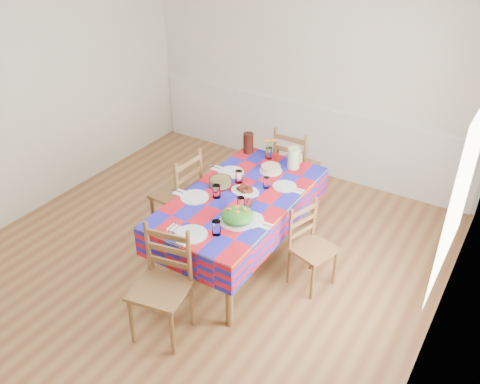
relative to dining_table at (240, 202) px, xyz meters
The scene contains 23 objects.
room 0.85m from the dining_table, 126.62° to the right, with size 4.58×5.08×2.78m.
wainscot 2.11m from the dining_table, 98.26° to the left, with size 4.41×0.06×0.92m.
window_right 2.10m from the dining_table, ahead, with size 1.40×1.40×0.00m, color white.
dining_table is the anchor object (origin of this frame).
setting_near_head 0.74m from the dining_table, 86.43° to the right, with size 0.45×0.30×0.13m.
setting_left_near 0.39m from the dining_table, 140.95° to the right, with size 0.51×0.30×0.13m.
setting_left_far 0.39m from the dining_table, 132.55° to the left, with size 0.49×0.29×0.13m.
setting_right_near 0.39m from the dining_table, 48.69° to the right, with size 0.49×0.28×0.13m.
setting_right_far 0.42m from the dining_table, 52.66° to the left, with size 0.45×0.26×0.12m.
meat_platter 0.13m from the dining_table, 81.47° to the left, with size 0.30×0.21×0.06m.
salad_platter 0.47m from the dining_table, 61.29° to the right, with size 0.33×0.33×0.14m.
pasta_bowl 0.29m from the dining_table, behind, with size 0.22×0.22×0.08m.
cake 0.58m from the dining_table, 87.50° to the left, with size 0.24×0.24×0.07m.
serving_utensils 0.20m from the dining_table, 30.29° to the right, with size 0.12×0.28×0.01m.
flower_vase 0.85m from the dining_table, 99.67° to the left, with size 0.15×0.13×0.25m.
hot_sauce 0.82m from the dining_table, 91.38° to the left, with size 0.03×0.03×0.14m, color #AA210D.
green_pitcher 0.82m from the dining_table, 76.31° to the left, with size 0.13×0.13×0.23m, color #ADC78D.
tea_pitcher 0.94m from the dining_table, 116.10° to the left, with size 0.11×0.11×0.23m, color black.
name_card 0.94m from the dining_table, 90.21° to the right, with size 0.09×0.03×0.02m, color white.
chair_near 1.22m from the dining_table, 90.42° to the right, with size 0.52×0.50×1.00m.
chair_far 1.22m from the dining_table, 90.06° to the left, with size 0.46×0.44×1.01m.
chair_left 0.78m from the dining_table, behind, with size 0.45×0.47×1.02m.
chair_right 0.81m from the dining_table, ahead, with size 0.45×0.46×0.85m.
Camera 1 is at (2.51, -3.16, 3.36)m, focal length 38.00 mm.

